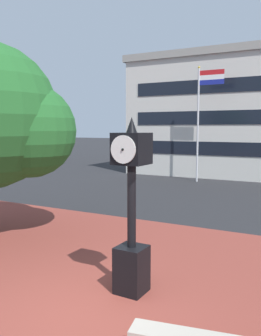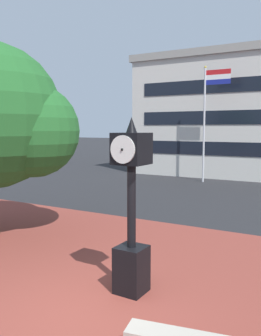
{
  "view_description": "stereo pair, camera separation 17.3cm",
  "coord_description": "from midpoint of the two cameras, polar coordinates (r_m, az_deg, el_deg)",
  "views": [
    {
      "loc": [
        3.61,
        -4.99,
        3.36
      ],
      "look_at": [
        0.26,
        1.28,
        2.56
      ],
      "focal_mm": 37.98,
      "sensor_mm": 36.0,
      "label": 1
    },
    {
      "loc": [
        3.76,
        -4.91,
        3.36
      ],
      "look_at": [
        0.26,
        1.28,
        2.56
      ],
      "focal_mm": 37.98,
      "sensor_mm": 36.0,
      "label": 2
    }
  ],
  "objects": [
    {
      "name": "plaza_brick_paving",
      "position": [
        7.95,
        -2.52,
        -18.57
      ],
      "size": [
        44.0,
        10.49,
        0.01
      ],
      "primitive_type": "cube",
      "color": "brown",
      "rests_on": "ground"
    },
    {
      "name": "flagpole_primary",
      "position": [
        22.63,
        11.04,
        8.55
      ],
      "size": [
        1.62,
        0.14,
        7.14
      ],
      "color": "silver",
      "rests_on": "ground"
    },
    {
      "name": "street_clock",
      "position": [
        7.2,
        -0.51,
        -7.38
      ],
      "size": [
        0.64,
        0.74,
        3.58
      ],
      "rotation": [
        0.0,
        0.0,
        -0.03
      ],
      "color": "black",
      "rests_on": "ground"
    },
    {
      "name": "ground_plane",
      "position": [
        7.03,
        -8.11,
        -22.23
      ],
      "size": [
        200.0,
        200.0,
        0.0
      ],
      "primitive_type": "plane",
      "color": "#262628"
    }
  ]
}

